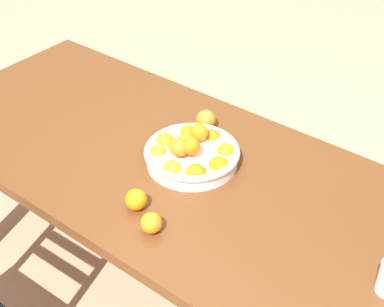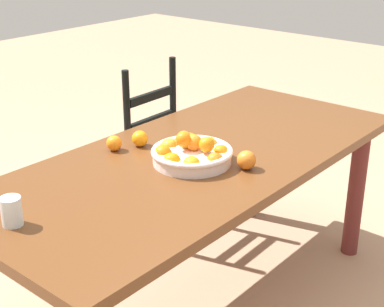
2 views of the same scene
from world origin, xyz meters
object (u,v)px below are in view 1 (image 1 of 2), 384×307
(dining_table, at_px, (165,182))
(fruit_bowl, at_px, (191,153))
(orange_loose_0, at_px, (151,223))
(orange_loose_1, at_px, (136,200))
(orange_loose_2, at_px, (205,119))

(dining_table, relative_size, fruit_bowl, 6.02)
(orange_loose_0, height_order, orange_loose_1, orange_loose_1)
(dining_table, xyz_separation_m, fruit_bowl, (-0.09, -0.04, 0.15))
(dining_table, distance_m, orange_loose_0, 0.38)
(orange_loose_0, bearing_deg, fruit_bowl, -71.59)
(dining_table, bearing_deg, orange_loose_2, -89.31)
(dining_table, distance_m, orange_loose_2, 0.28)
(fruit_bowl, bearing_deg, dining_table, 21.67)
(orange_loose_0, bearing_deg, orange_loose_1, -24.50)
(orange_loose_0, relative_size, orange_loose_2, 0.87)
(fruit_bowl, bearing_deg, orange_loose_0, 108.41)
(orange_loose_0, distance_m, orange_loose_1, 0.11)
(fruit_bowl, xyz_separation_m, orange_loose_2, (0.09, -0.20, -0.00))
(orange_loose_1, bearing_deg, dining_table, -68.69)
(dining_table, relative_size, orange_loose_0, 30.32)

